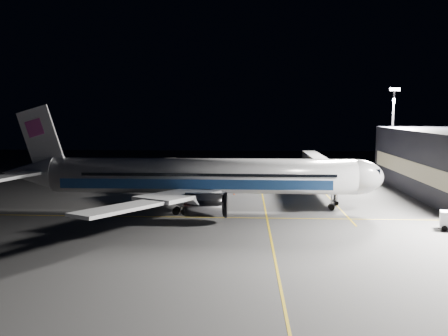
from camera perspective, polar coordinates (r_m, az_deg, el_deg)
name	(u,v)px	position (r m, az deg, el deg)	size (l,w,h in m)	color
ground	(203,208)	(70.80, -2.75, -5.27)	(200.00, 200.00, 0.00)	#4C4C4F
guide_line_main	(265,209)	(70.55, 5.39, -5.34)	(0.25, 80.00, 0.01)	gold
guide_line_cross	(199,217)	(65.00, -3.27, -6.44)	(70.00, 0.25, 0.01)	gold
guide_line_side	(329,197)	(81.68, 13.54, -3.73)	(0.25, 40.00, 0.01)	gold
airliner	(196,177)	(69.94, -3.66, -1.13)	(61.48, 54.22, 16.64)	silver
jet_bridge	(322,167)	(88.78, 12.67, 0.19)	(3.60, 34.40, 6.30)	#B2B2B7
floodlight_mast_north	(393,125)	(106.07, 21.17, 5.27)	(2.40, 0.68, 20.70)	#59595E
baggage_tug	(216,184)	(88.17, -1.11, -2.09)	(3.35, 3.06, 1.99)	black
safety_cone_a	(234,193)	(81.87, 1.32, -3.30)	(0.36, 0.36, 0.54)	#EC4009
safety_cone_b	(224,201)	(74.39, 0.05, -4.36)	(0.45, 0.45, 0.68)	#EC4009
safety_cone_c	(226,202)	(74.40, 0.22, -4.42)	(0.35, 0.35, 0.53)	#EC4009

